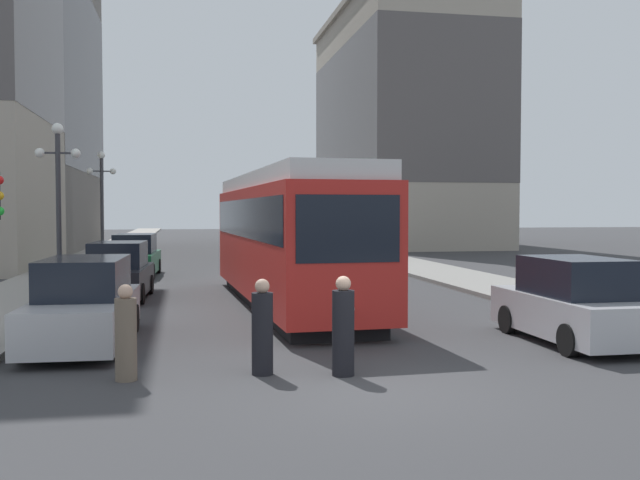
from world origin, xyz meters
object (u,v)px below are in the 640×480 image
object	(u,v)px
parked_car_left_mid	(118,273)
parked_car_right_far	(574,303)
streetcar	(287,235)
parked_car_left_near	(135,257)
transit_bus	(308,226)
lamp_post_left_far	(102,191)
lamp_post_left_near	(58,182)
pedestrian_on_sidewalk	(262,330)
pedestrian_crossing_far	(126,336)
pedestrian_crossing_near	(343,329)
parked_car_left_far	(84,305)

from	to	relation	value
parked_car_left_mid	parked_car_right_far	world-z (taller)	same
streetcar	parked_car_left_near	bearing A→B (deg)	112.63
parked_car_left_near	transit_bus	bearing A→B (deg)	43.85
parked_car_left_near	parked_car_right_far	bearing A→B (deg)	-57.15
lamp_post_left_far	lamp_post_left_near	bearing A→B (deg)	-90.00
pedestrian_on_sidewalk	parked_car_left_mid	bearing A→B (deg)	101.14
transit_bus	pedestrian_crossing_far	xyz separation A→B (m)	(-7.75, -26.98, -1.20)
transit_bus	parked_car_left_mid	bearing A→B (deg)	-119.72
lamp_post_left_near	parked_car_left_mid	bearing A→B (deg)	-22.13
pedestrian_on_sidewalk	pedestrian_crossing_near	bearing A→B (deg)	-19.35
streetcar	pedestrian_on_sidewalk	bearing A→B (deg)	-103.72
pedestrian_crossing_far	lamp_post_left_near	world-z (taller)	lamp_post_left_near
pedestrian_crossing_near	lamp_post_left_far	xyz separation A→B (m)	(-6.61, 24.80, 3.01)
streetcar	parked_car_right_far	xyz separation A→B (m)	(5.15, -7.02, -1.26)
parked_car_left_near	parked_car_left_far	distance (m)	15.87
parked_car_right_far	parked_car_left_near	bearing A→B (deg)	-59.58
streetcar	lamp_post_left_far	bearing A→B (deg)	110.87
pedestrian_on_sidewalk	parked_car_left_near	bearing A→B (deg)	94.44
pedestrian_crossing_near	lamp_post_left_far	distance (m)	25.84
streetcar	parked_car_left_mid	bearing A→B (deg)	150.10
transit_bus	pedestrian_crossing_near	size ratio (longest dim) A/B	6.76
streetcar	parked_car_right_far	bearing A→B (deg)	-56.58
parked_car_left_far	parked_car_left_near	bearing A→B (deg)	92.00
streetcar	transit_bus	distance (m)	18.67
transit_bus	lamp_post_left_far	world-z (taller)	lamp_post_left_far
parked_car_left_near	lamp_post_left_far	xyz separation A→B (m)	(-1.90, 5.22, 2.96)
streetcar	parked_car_left_near	world-z (taller)	streetcar
lamp_post_left_far	parked_car_left_near	bearing A→B (deg)	-69.97
parked_car_left_near	parked_car_left_far	xyz separation A→B (m)	(-0.00, -15.87, 0.00)
parked_car_right_far	pedestrian_on_sidewalk	size ratio (longest dim) A/B	2.62
streetcar	pedestrian_on_sidewalk	size ratio (longest dim) A/B	8.17
parked_car_left_far	lamp_post_left_far	world-z (taller)	lamp_post_left_far
parked_car_left_far	pedestrian_crossing_far	world-z (taller)	parked_car_left_far
transit_bus	pedestrian_crossing_near	world-z (taller)	transit_bus
parked_car_left_mid	lamp_post_left_near	xyz separation A→B (m)	(-1.90, 0.77, 2.90)
parked_car_left_mid	pedestrian_crossing_near	distance (m)	12.52
parked_car_left_far	lamp_post_left_far	distance (m)	21.38
lamp_post_left_far	pedestrian_crossing_far	bearing A→B (deg)	-83.02
parked_car_left_mid	pedestrian_crossing_near	bearing A→B (deg)	-64.81
pedestrian_crossing_far	lamp_post_left_near	size ratio (longest dim) A/B	0.29
parked_car_left_mid	lamp_post_left_far	world-z (taller)	lamp_post_left_far
lamp_post_left_far	transit_bus	bearing A→B (deg)	13.09
pedestrian_crossing_near	parked_car_left_far	bearing A→B (deg)	41.92
transit_bus	parked_car_left_near	bearing A→B (deg)	-139.22
parked_car_left_near	lamp_post_left_far	distance (m)	6.29
parked_car_left_near	lamp_post_left_near	size ratio (longest dim) A/B	0.91
transit_bus	parked_car_left_mid	size ratio (longest dim) A/B	2.57
pedestrian_crossing_far	lamp_post_left_near	distance (m)	12.77
transit_bus	parked_car_left_near	world-z (taller)	transit_bus
pedestrian_crossing_near	lamp_post_left_near	size ratio (longest dim) A/B	0.31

